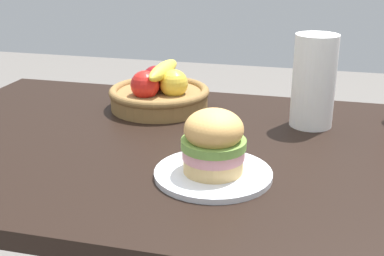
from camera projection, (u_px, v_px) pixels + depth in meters
dining_table at (178, 181)px, 1.25m from camera, size 1.40×0.90×0.75m
plate at (213, 174)px, 1.04m from camera, size 0.24×0.24×0.01m
sandwich at (214, 142)px, 1.02m from camera, size 0.13×0.13×0.13m
fruit_basket at (159, 93)px, 1.45m from camera, size 0.29×0.29×0.14m
paper_towel_roll at (314, 81)px, 1.29m from camera, size 0.11×0.11×0.24m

